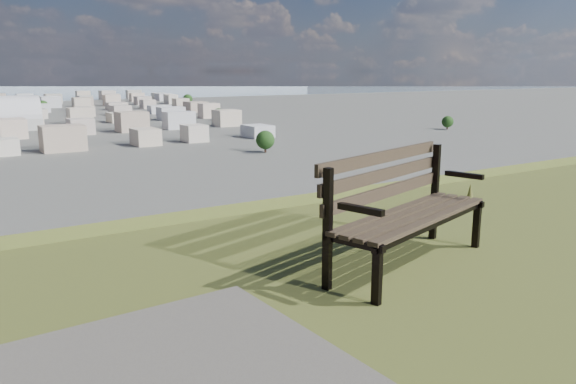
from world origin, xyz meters
TOP-DOWN VIEW (x-y plane):
  - park_bench at (-0.31, 1.71)m, footprint 1.97×1.12m

SIDE VIEW (x-z plane):
  - park_bench at x=-0.31m, z-range 25.06..26.05m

